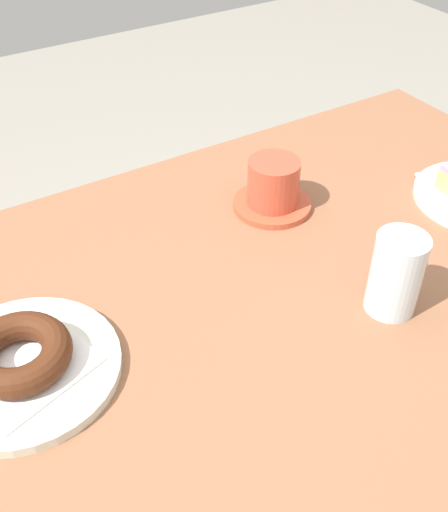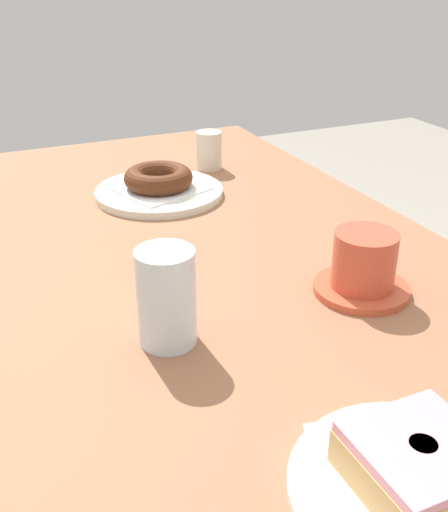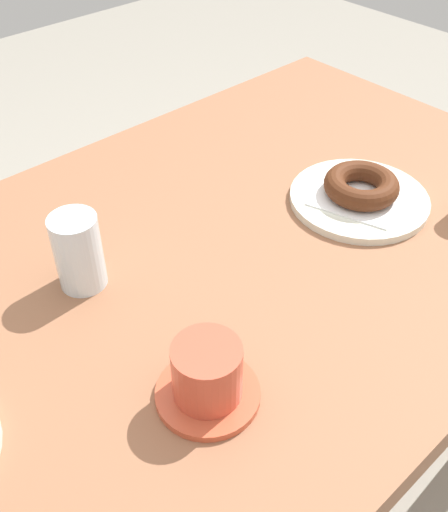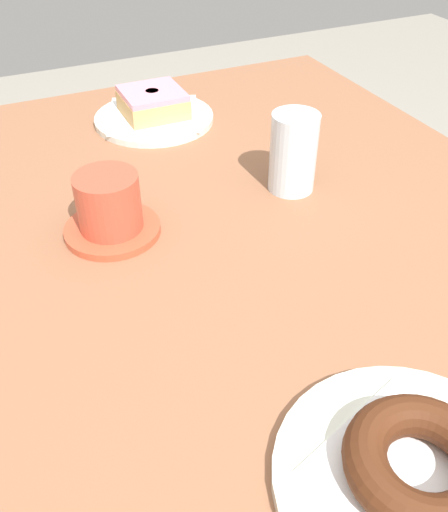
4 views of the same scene
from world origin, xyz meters
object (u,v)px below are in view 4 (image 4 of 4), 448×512
Objects in this scene: plate_chocolate_ring at (414,482)px; coffee_cup at (109,208)px; water_glass at (293,153)px; donut_chocolate_ring at (422,463)px; plate_glazed_square at (154,118)px; donut_glazed_square at (153,102)px.

plate_chocolate_ring is 1.85× the size of coffee_cup.
water_glass is 0.91× the size of coffee_cup.
water_glass is at bearing 162.32° from plate_chocolate_ring.
plate_chocolate_ring is 1.87× the size of donut_chocolate_ring.
coffee_cup reaches higher than plate_glazed_square.
coffee_cup is at bearing -164.32° from donut_chocolate_ring.
donut_glazed_square is at bearing -90.00° from plate_glazed_square.
donut_glazed_square is 0.73m from donut_chocolate_ring.
plate_glazed_square is 0.31m from water_glass.
plate_glazed_square is 0.91× the size of plate_chocolate_ring.
coffee_cup reaches higher than donut_glazed_square.
plate_glazed_square is 1.68× the size of coffee_cup.
donut_chocolate_ring is 0.46m from water_glass.
coffee_cup is at bearing -164.32° from plate_chocolate_ring.
plate_chocolate_ring is 2.03× the size of water_glass.
coffee_cup is (0.29, -0.16, 0.03)m from plate_glazed_square.
plate_glazed_square is 0.73m from plate_chocolate_ring.
plate_chocolate_ring reaches higher than plate_glazed_square.
plate_glazed_square is 0.33m from coffee_cup.
plate_glazed_square is at bearing 177.28° from plate_chocolate_ring.
donut_glazed_square reaches higher than plate_chocolate_ring.
plate_glazed_square is 0.03m from donut_glazed_square.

